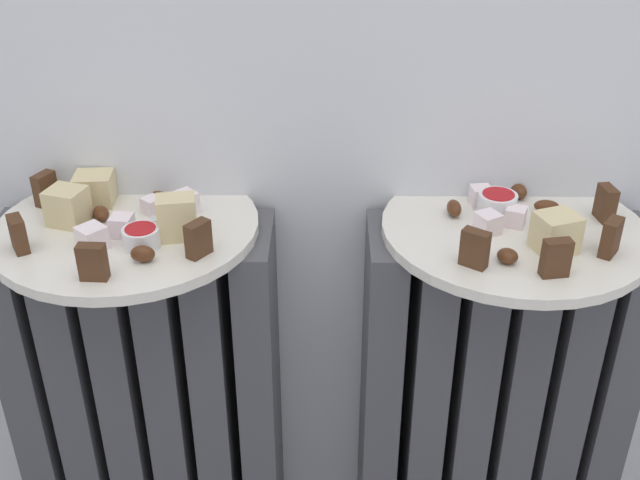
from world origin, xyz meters
TOP-DOWN VIEW (x-y plane):
  - radiator_left at (-0.22, 0.28)m, footprint 0.34×0.12m
  - radiator_right at (0.22, 0.28)m, footprint 0.34×0.12m
  - plate_left at (-0.22, 0.28)m, footprint 0.29×0.29m
  - plate_right at (0.22, 0.28)m, footprint 0.29×0.29m
  - dark_cake_slice_left_0 at (-0.32, 0.33)m, footprint 0.02×0.03m
  - dark_cake_slice_left_1 at (-0.31, 0.22)m, footprint 0.03×0.03m
  - dark_cake_slice_left_2 at (-0.22, 0.17)m, footprint 0.03×0.01m
  - dark_cake_slice_left_3 at (-0.12, 0.21)m, footprint 0.03×0.03m
  - marble_cake_slice_left_0 at (-0.26, 0.33)m, footprint 0.05×0.04m
  - marble_cake_slice_left_1 at (-0.28, 0.28)m, footprint 0.05×0.05m
  - marble_cake_slice_left_2 at (-0.15, 0.25)m, footprint 0.05×0.04m
  - turkish_delight_left_0 at (-0.21, 0.25)m, footprint 0.03×0.03m
  - turkish_delight_left_1 at (-0.19, 0.31)m, footprint 0.03×0.03m
  - turkish_delight_left_2 at (-0.24, 0.22)m, footprint 0.04×0.04m
  - turkish_delight_left_3 at (-0.15, 0.31)m, footprint 0.04×0.04m
  - medjool_date_left_0 at (-0.25, 0.29)m, footprint 0.03×0.03m
  - medjool_date_left_1 at (-0.25, 0.26)m, footprint 0.03×0.03m
  - medjool_date_left_2 at (-0.18, 0.20)m, footprint 0.03×0.02m
  - medjool_date_left_3 at (-0.19, 0.33)m, footprint 0.03×0.02m
  - jam_bowl_left at (-0.19, 0.23)m, footprint 0.04×0.04m
  - dark_cake_slice_right_0 at (0.16, 0.20)m, footprint 0.03×0.03m
  - dark_cake_slice_right_1 at (0.23, 0.18)m, footprint 0.03×0.02m
  - dark_cake_slice_right_2 at (0.30, 0.22)m, footprint 0.03×0.03m
  - dark_cake_slice_right_3 at (0.32, 0.30)m, footprint 0.02×0.03m
  - marble_cake_slice_right_0 at (0.25, 0.23)m, footprint 0.05×0.05m
  - turkish_delight_right_0 at (0.18, 0.26)m, footprint 0.03×0.03m
  - turkish_delight_right_1 at (0.26, 0.26)m, footprint 0.03×0.03m
  - turkish_delight_right_2 at (0.19, 0.33)m, footprint 0.02×0.02m
  - turkish_delight_right_3 at (0.22, 0.28)m, footprint 0.03×0.03m
  - medjool_date_right_0 at (0.23, 0.35)m, footprint 0.02×0.03m
  - medjool_date_right_1 at (0.19, 0.20)m, footprint 0.03×0.03m
  - medjool_date_right_2 at (0.15, 0.30)m, footprint 0.02×0.03m
  - medjool_date_right_3 at (0.26, 0.31)m, footprint 0.03×0.02m
  - jam_bowl_right at (0.20, 0.31)m, footprint 0.04×0.04m
  - fork at (-0.18, 0.26)m, footprint 0.02×0.11m

SIDE VIEW (x-z plane):
  - radiator_left at x=-0.22m, z-range 0.00..0.59m
  - radiator_right at x=0.22m, z-range 0.00..0.59m
  - plate_left at x=-0.22m, z-range 0.59..0.61m
  - plate_right at x=0.22m, z-range 0.59..0.61m
  - fork at x=-0.18m, z-range 0.61..0.61m
  - medjool_date_right_3 at x=0.26m, z-range 0.61..0.62m
  - medjool_date_left_3 at x=-0.19m, z-range 0.61..0.62m
  - medjool_date_left_1 at x=-0.25m, z-range 0.61..0.62m
  - medjool_date_left_0 at x=-0.25m, z-range 0.61..0.62m
  - medjool_date_right_1 at x=0.19m, z-range 0.61..0.62m
  - medjool_date_right_0 at x=0.23m, z-range 0.61..0.62m
  - medjool_date_left_2 at x=-0.18m, z-range 0.61..0.62m
  - medjool_date_right_2 at x=0.15m, z-range 0.61..0.62m
  - turkish_delight_left_1 at x=-0.19m, z-range 0.61..0.63m
  - turkish_delight_right_3 at x=0.22m, z-range 0.61..0.63m
  - turkish_delight_right_2 at x=0.19m, z-range 0.61..0.63m
  - turkish_delight_left_0 at x=-0.21m, z-range 0.61..0.63m
  - turkish_delight_right_0 at x=0.18m, z-range 0.61..0.63m
  - turkish_delight_right_1 at x=0.26m, z-range 0.61..0.63m
  - jam_bowl_left at x=-0.19m, z-range 0.61..0.63m
  - turkish_delight_left_3 at x=-0.15m, z-range 0.61..0.63m
  - turkish_delight_left_2 at x=-0.24m, z-range 0.61..0.63m
  - jam_bowl_right at x=0.20m, z-range 0.61..0.64m
  - marble_cake_slice_left_0 at x=-0.26m, z-range 0.61..0.64m
  - dark_cake_slice_left_0 at x=-0.32m, z-range 0.61..0.64m
  - dark_cake_slice_left_1 at x=-0.31m, z-range 0.61..0.64m
  - dark_cake_slice_left_2 at x=-0.22m, z-range 0.61..0.64m
  - dark_cake_slice_left_3 at x=-0.12m, z-range 0.61..0.64m
  - dark_cake_slice_right_0 at x=0.16m, z-range 0.61..0.65m
  - dark_cake_slice_right_1 at x=0.23m, z-range 0.61..0.65m
  - dark_cake_slice_right_2 at x=0.30m, z-range 0.61..0.65m
  - dark_cake_slice_right_3 at x=0.32m, z-range 0.61..0.65m
  - marble_cake_slice_right_0 at x=0.25m, z-range 0.61..0.65m
  - marble_cake_slice_left_1 at x=-0.28m, z-range 0.61..0.65m
  - marble_cake_slice_left_2 at x=-0.15m, z-range 0.61..0.65m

